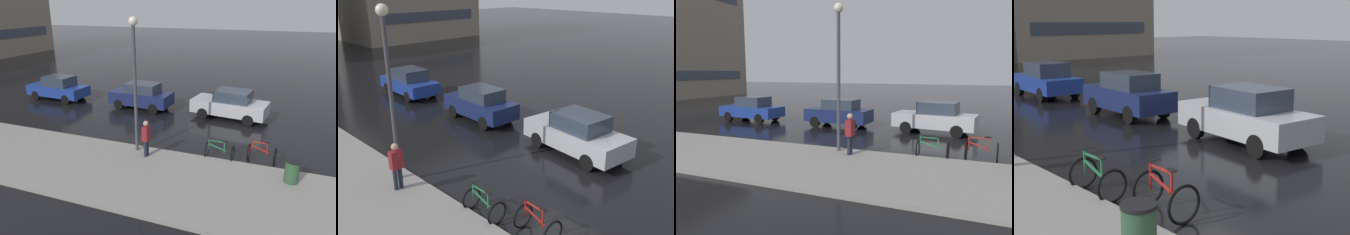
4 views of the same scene
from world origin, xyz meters
TOP-DOWN VIEW (x-y plane):
  - ground_plane at (0.00, 0.00)m, footprint 140.00×140.00m
  - bicycle_nearest at (-3.02, -1.46)m, footprint 0.80×1.17m
  - bicycle_second at (-3.40, 0.25)m, footprint 0.72×1.18m
  - car_silver at (2.13, 0.88)m, footprint 2.31×4.46m
  - car_navy at (2.00, 6.49)m, footprint 1.84×3.96m
  - car_blue at (1.86, 12.81)m, footprint 2.00×4.25m
  - pedestrian at (-4.47, 3.20)m, footprint 0.40×0.24m
  - streetlamp at (-4.07, 3.84)m, footprint 0.37×0.37m
  - trash_bin at (-4.56, -2.68)m, footprint 0.54×0.54m

SIDE VIEW (x-z plane):
  - ground_plane at x=0.00m, z-range 0.00..0.00m
  - bicycle_second at x=-3.40m, z-range -0.07..0.85m
  - bicycle_nearest at x=-3.02m, z-range -0.07..0.89m
  - trash_bin at x=-4.56m, z-range 0.00..1.02m
  - car_blue at x=1.86m, z-range -0.01..1.63m
  - car_silver at x=2.13m, z-range -0.01..1.67m
  - car_navy at x=2.00m, z-range 0.00..1.66m
  - pedestrian at x=-4.47m, z-range 0.11..1.84m
  - streetlamp at x=-4.07m, z-range 0.78..6.67m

